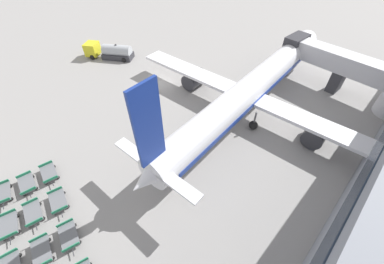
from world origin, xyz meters
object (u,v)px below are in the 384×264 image
object	(u,v)px
baggage_dolly_row_mid_a_col_a	(27,184)
baggage_dolly_row_mid_b_col_b	(58,201)
baggage_dolly_row_mid_b_col_c	(69,236)
baggage_dolly_row_near_col_b	(9,225)
baggage_dolly_row_mid_a_col_c	(42,252)
airplane	(251,89)
baggage_dolly_row_mid_b_col_a	(49,173)
baggage_dolly_row_mid_a_col_b	(33,213)
baggage_dolly_row_near_col_a	(3,194)
fuel_tanker_primary	(111,52)

from	to	relation	value
baggage_dolly_row_mid_a_col_a	baggage_dolly_row_mid_b_col_b	distance (m)	4.65
baggage_dolly_row_mid_a_col_a	baggage_dolly_row_mid_b_col_c	size ratio (longest dim) A/B	1.00
baggage_dolly_row_near_col_b	baggage_dolly_row_mid_a_col_c	xyz separation A→B (m)	(4.57, 1.20, 0.00)
airplane	baggage_dolly_row_mid_b_col_a	bearing A→B (deg)	-109.57
baggage_dolly_row_mid_a_col_b	baggage_dolly_row_mid_b_col_a	bearing A→B (deg)	140.27
baggage_dolly_row_mid_a_col_c	baggage_dolly_row_mid_b_col_a	bearing A→B (deg)	153.76
airplane	baggage_dolly_row_mid_a_col_a	distance (m)	29.48
airplane	baggage_dolly_row_mid_b_col_a	xyz separation A→B (m)	(-9.09, -25.55, -3.06)
baggage_dolly_row_near_col_a	baggage_dolly_row_near_col_b	xyz separation A→B (m)	(4.17, -0.66, 0.00)
baggage_dolly_row_near_col_a	baggage_dolly_row_mid_a_col_a	world-z (taller)	same
baggage_dolly_row_near_col_b	baggage_dolly_row_mid_b_col_a	size ratio (longest dim) A/B	1.00
baggage_dolly_row_mid_a_col_b	baggage_dolly_row_mid_b_col_c	size ratio (longest dim) A/B	1.00
fuel_tanker_primary	baggage_dolly_row_mid_a_col_a	bearing A→B (deg)	-49.64
baggage_dolly_row_mid_b_col_c	baggage_dolly_row_mid_b_col_a	bearing A→B (deg)	168.86
baggage_dolly_row_near_col_a	baggage_dolly_row_mid_b_col_b	distance (m)	6.18
airplane	baggage_dolly_row_near_col_a	xyz separation A→B (m)	(-9.94, -29.97, -3.06)
baggage_dolly_row_mid_a_col_c	baggage_dolly_row_mid_b_col_c	xyz separation A→B (m)	(0.39, 2.26, 0.00)
airplane	baggage_dolly_row_mid_b_col_c	bearing A→B (deg)	-91.71
baggage_dolly_row_mid_b_col_b	baggage_dolly_row_near_col_a	bearing A→B (deg)	-144.01
baggage_dolly_row_mid_a_col_c	baggage_dolly_row_mid_b_col_c	bearing A→B (deg)	80.22
fuel_tanker_primary	baggage_dolly_row_mid_a_col_b	bearing A→B (deg)	-45.34
baggage_dolly_row_near_col_a	baggage_dolly_row_mid_b_col_a	xyz separation A→B (m)	(0.85, 4.42, 0.00)
baggage_dolly_row_mid_b_col_b	fuel_tanker_primary	bearing A→B (deg)	138.16
fuel_tanker_primary	baggage_dolly_row_mid_b_col_a	world-z (taller)	fuel_tanker_primary
airplane	baggage_dolly_row_mid_a_col_b	world-z (taller)	airplane
baggage_dolly_row_near_col_b	baggage_dolly_row_mid_a_col_b	size ratio (longest dim) A/B	1.00
baggage_dolly_row_near_col_b	fuel_tanker_primary	bearing A→B (deg)	131.85
baggage_dolly_row_near_col_b	baggage_dolly_row_mid_a_col_a	distance (m)	4.58
fuel_tanker_primary	baggage_dolly_row_mid_a_col_b	world-z (taller)	fuel_tanker_primary
baggage_dolly_row_near_col_a	baggage_dolly_row_mid_b_col_b	size ratio (longest dim) A/B	1.00
baggage_dolly_row_mid_b_col_a	baggage_dolly_row_mid_b_col_b	bearing A→B (deg)	-10.75
baggage_dolly_row_mid_a_col_a	baggage_dolly_row_mid_a_col_c	bearing A→B (deg)	-11.43
fuel_tanker_primary	baggage_dolly_row_mid_a_col_a	xyz separation A→B (m)	(19.23, -22.63, -0.75)
baggage_dolly_row_mid_a_col_c	baggage_dolly_row_mid_b_col_b	world-z (taller)	same
baggage_dolly_row_mid_a_col_b	baggage_dolly_row_mid_b_col_a	world-z (taller)	same
baggage_dolly_row_mid_a_col_b	baggage_dolly_row_mid_a_col_a	bearing A→B (deg)	168.43
baggage_dolly_row_near_col_a	baggage_dolly_row_mid_a_col_b	distance (m)	4.72
airplane	baggage_dolly_row_mid_a_col_c	size ratio (longest dim) A/B	12.60
baggage_dolly_row_near_col_a	baggage_dolly_row_mid_a_col_a	bearing A→B (deg)	75.08
baggage_dolly_row_mid_a_col_a	baggage_dolly_row_near_col_b	bearing A→B (deg)	-38.43
baggage_dolly_row_mid_a_col_b	baggage_dolly_row_mid_b_col_c	bearing A→B (deg)	17.04
fuel_tanker_primary	baggage_dolly_row_near_col_a	xyz separation A→B (m)	(18.65, -24.81, -0.75)
baggage_dolly_row_mid_b_col_b	baggage_dolly_row_mid_a_col_a	bearing A→B (deg)	-161.85
baggage_dolly_row_mid_a_col_a	baggage_dolly_row_mid_b_col_b	size ratio (longest dim) A/B	1.00
baggage_dolly_row_mid_b_col_b	baggage_dolly_row_mid_b_col_c	world-z (taller)	same
fuel_tanker_primary	baggage_dolly_row_mid_a_col_b	size ratio (longest dim) A/B	2.63
fuel_tanker_primary	baggage_dolly_row_mid_b_col_a	distance (m)	28.22
baggage_dolly_row_mid_b_col_a	baggage_dolly_row_mid_b_col_b	world-z (taller)	same
fuel_tanker_primary	baggage_dolly_row_near_col_b	bearing A→B (deg)	-48.15
fuel_tanker_primary	baggage_dolly_row_mid_b_col_c	world-z (taller)	fuel_tanker_primary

